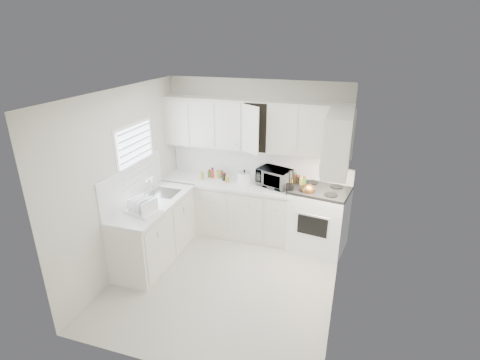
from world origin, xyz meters
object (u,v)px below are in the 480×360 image
at_px(stove, 319,210).
at_px(microwave, 274,176).
at_px(rice_cooker, 244,177).
at_px(dish_rack, 142,204).
at_px(utensil_crock, 290,182).
at_px(tea_kettle, 308,189).

xyz_separation_m(stove, microwave, (-0.76, 0.08, 0.47)).
relative_size(rice_cooker, dish_rack, 0.53).
relative_size(stove, dish_rack, 3.01).
xyz_separation_m(stove, rice_cooker, (-1.25, 0.03, 0.41)).
relative_size(rice_cooker, utensil_crock, 0.58).
xyz_separation_m(microwave, utensil_crock, (0.30, -0.26, 0.02)).
xyz_separation_m(microwave, rice_cooker, (-0.49, -0.05, -0.06)).
height_order(stove, dish_rack, stove).
bearing_deg(utensil_crock, dish_rack, -146.06).
relative_size(tea_kettle, microwave, 0.49).
height_order(stove, tea_kettle, stove).
bearing_deg(stove, utensil_crock, -149.35).
height_order(rice_cooker, utensil_crock, utensil_crock).
bearing_deg(stove, microwave, -176.90).
height_order(rice_cooker, dish_rack, dish_rack).
bearing_deg(microwave, tea_kettle, -3.35).
distance_m(rice_cooker, utensil_crock, 0.83).
xyz_separation_m(tea_kettle, dish_rack, (-2.10, -1.25, 0.01)).
xyz_separation_m(utensil_crock, dish_rack, (-1.82, -1.23, -0.08)).
bearing_deg(microwave, dish_rack, -116.30).
height_order(stove, rice_cooker, stove).
bearing_deg(tea_kettle, dish_rack, -129.30).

